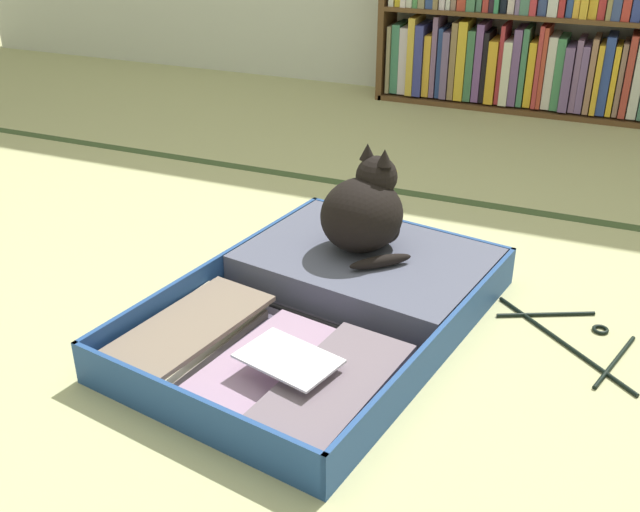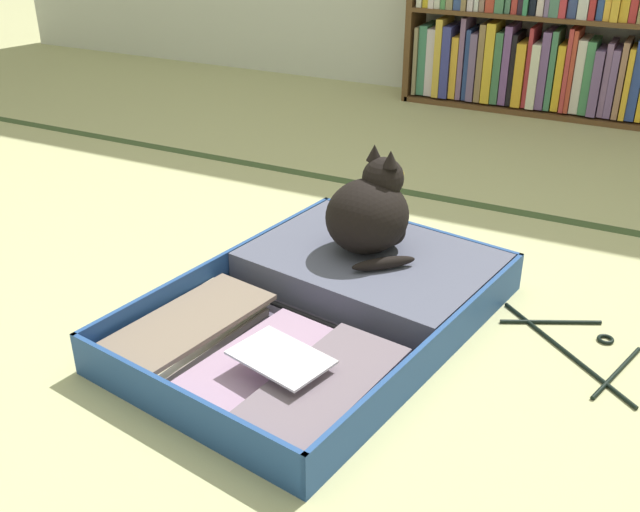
% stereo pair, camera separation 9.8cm
% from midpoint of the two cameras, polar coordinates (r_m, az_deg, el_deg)
% --- Properties ---
extents(ground_plane, '(10.00, 10.00, 0.00)m').
position_cam_midpoint_polar(ground_plane, '(1.84, -3.70, -6.70)').
color(ground_plane, '#B7B780').
extents(tatami_border, '(4.80, 0.05, 0.00)m').
position_cam_midpoint_polar(tatami_border, '(2.69, 6.04, 4.79)').
color(tatami_border, '#3A4F2B').
rests_on(tatami_border, ground_plane).
extents(bookshelf, '(1.58, 0.22, 0.89)m').
position_cam_midpoint_polar(bookshelf, '(3.70, 16.24, 16.94)').
color(bookshelf, brown).
rests_on(bookshelf, ground_plane).
extents(open_suitcase, '(0.82, 1.08, 0.11)m').
position_cam_midpoint_polar(open_suitcase, '(1.93, -0.31, -3.32)').
color(open_suitcase, navy).
rests_on(open_suitcase, ground_plane).
extents(black_cat, '(0.30, 0.31, 0.28)m').
position_cam_midpoint_polar(black_cat, '(2.00, 2.11, 3.39)').
color(black_cat, black).
rests_on(black_cat, open_suitcase).
extents(clothes_hanger, '(0.36, 0.34, 0.01)m').
position_cam_midpoint_polar(clothes_hanger, '(1.93, 17.58, -6.03)').
color(clothes_hanger, black).
rests_on(clothes_hanger, ground_plane).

